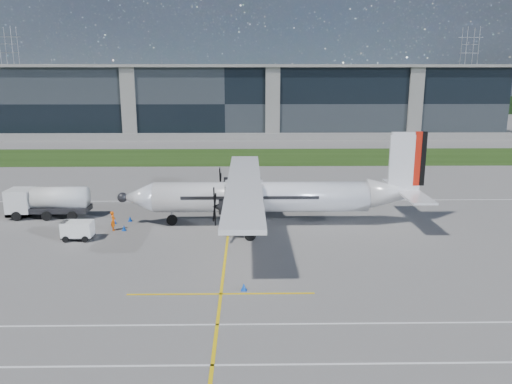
{
  "coord_description": "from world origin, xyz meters",
  "views": [
    {
      "loc": [
        4.75,
        -35.47,
        13.69
      ],
      "look_at": [
        5.47,
        7.5,
        3.48
      ],
      "focal_mm": 35.0,
      "sensor_mm": 36.0,
      "label": 1
    }
  ],
  "objects": [
    {
      "name": "white_lane_line",
      "position": [
        0.0,
        -14.0,
        0.01
      ],
      "size": [
        90.0,
        0.15,
        0.01
      ],
      "primitive_type": "cube",
      "color": "white",
      "rests_on": "ground"
    },
    {
      "name": "safety_cone_portwing",
      "position": [
        4.46,
        -5.48,
        0.25
      ],
      "size": [
        0.36,
        0.36,
        0.5
      ],
      "primitive_type": "cone",
      "color": "#0B44BC",
      "rests_on": "ground"
    },
    {
      "name": "safety_cone_stbdwing",
      "position": [
        3.73,
        23.48,
        0.25
      ],
      "size": [
        0.36,
        0.36,
        0.5
      ],
      "primitive_type": "cone",
      "color": "#0B44BC",
      "rests_on": "ground"
    },
    {
      "name": "ground",
      "position": [
        0.0,
        40.0,
        0.0
      ],
      "size": [
        400.0,
        400.0,
        0.0
      ],
      "primitive_type": "plane",
      "color": "#5D5B58",
      "rests_on": "ground"
    },
    {
      "name": "yellow_taxiway_centerline",
      "position": [
        3.0,
        10.0,
        0.01
      ],
      "size": [
        0.2,
        70.0,
        0.01
      ],
      "primitive_type": "cube",
      "color": "yellow",
      "rests_on": "ground"
    },
    {
      "name": "turboprop_aircraft",
      "position": [
        6.98,
        8.95,
        4.33
      ],
      "size": [
        27.84,
        28.87,
        8.66
      ],
      "primitive_type": null,
      "color": "white",
      "rests_on": "ground"
    },
    {
      "name": "tree_line",
      "position": [
        0.0,
        140.0,
        3.0
      ],
      "size": [
        400.0,
        6.0,
        6.0
      ],
      "primitive_type": "cube",
      "color": "black",
      "rests_on": "ground"
    },
    {
      "name": "safety_cone_nose_stbd",
      "position": [
        -6.5,
        10.31,
        0.25
      ],
      "size": [
        0.36,
        0.36,
        0.5
      ],
      "primitive_type": "cone",
      "color": "#0B44BC",
      "rests_on": "ground"
    },
    {
      "name": "safety_cone_nose_port",
      "position": [
        -6.36,
        7.39,
        0.25
      ],
      "size": [
        0.36,
        0.36,
        0.5
      ],
      "primitive_type": "cone",
      "color": "#0B44BC",
      "rests_on": "ground"
    },
    {
      "name": "fuel_tanker_truck",
      "position": [
        -15.22,
        11.8,
        1.52
      ],
      "size": [
        8.1,
        2.63,
        3.04
      ],
      "primitive_type": null,
      "color": "silver",
      "rests_on": "ground"
    },
    {
      "name": "grass_strip",
      "position": [
        0.0,
        48.0,
        0.02
      ],
      "size": [
        400.0,
        18.0,
        0.04
      ],
      "primitive_type": "cube",
      "color": "#1E390F",
      "rests_on": "ground"
    },
    {
      "name": "ground_crew_person",
      "position": [
        -7.31,
        7.49,
        1.01
      ],
      "size": [
        0.65,
        0.87,
        2.02
      ],
      "primitive_type": "imported",
      "rotation": [
        0.0,
        0.0,
        1.65
      ],
      "color": "#F25907",
      "rests_on": "ground"
    },
    {
      "name": "safety_cone_fwd",
      "position": [
        -7.78,
        9.57,
        0.25
      ],
      "size": [
        0.36,
        0.36,
        0.5
      ],
      "primitive_type": "cone",
      "color": "#0B44BC",
      "rests_on": "ground"
    },
    {
      "name": "pylon_west",
      "position": [
        -80.0,
        150.0,
        15.0
      ],
      "size": [
        9.0,
        4.6,
        30.0
      ],
      "primitive_type": null,
      "color": "gray",
      "rests_on": "ground"
    },
    {
      "name": "pylon_east",
      "position": [
        85.0,
        150.0,
        15.0
      ],
      "size": [
        9.0,
        4.6,
        30.0
      ],
      "primitive_type": null,
      "color": "gray",
      "rests_on": "ground"
    },
    {
      "name": "terminal_building",
      "position": [
        0.0,
        80.0,
        7.5
      ],
      "size": [
        120.0,
        20.0,
        15.0
      ],
      "primitive_type": "cube",
      "color": "black",
      "rests_on": "ground"
    },
    {
      "name": "baggage_tug",
      "position": [
        -9.64,
        4.95,
        0.8
      ],
      "size": [
        2.68,
        1.61,
        1.61
      ],
      "primitive_type": null,
      "color": "white",
      "rests_on": "ground"
    }
  ]
}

